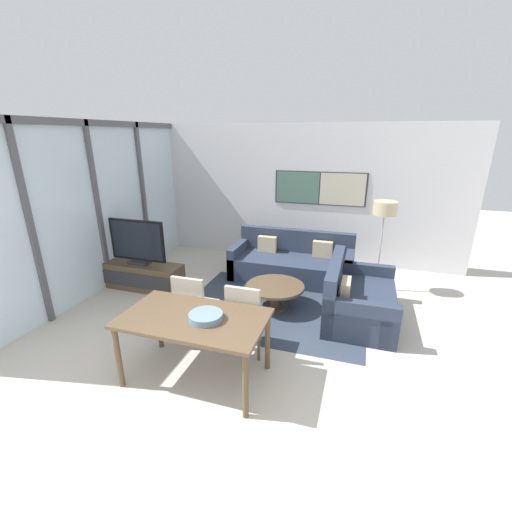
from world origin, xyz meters
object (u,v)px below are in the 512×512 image
coffee_table (275,291)px  floor_lamp (385,214)px  dining_table (194,323)px  sofa_main (292,263)px  sofa_side (355,300)px  tv_console (141,276)px  television (137,242)px  dining_chair_left (193,304)px  fruit_bowl (206,316)px  dining_chair_centre (246,314)px

coffee_table → floor_lamp: 2.19m
dining_table → coffee_table: bearing=77.5°
sofa_main → sofa_side: size_ratio=1.43×
tv_console → coffee_table: 2.43m
television → coffee_table: 2.50m
sofa_main → floor_lamp: bearing=-4.1°
television → sofa_side: 3.67m
dining_chair_left → television: bearing=144.7°
tv_console → sofa_main: (2.43, 1.30, 0.05)m
dining_table → floor_lamp: 3.66m
television → tv_console: bearing=-90.0°
fruit_bowl → television: bearing=139.4°
dining_table → dining_chair_centre: bearing=59.3°
sofa_side → dining_chair_left: size_ratio=1.66×
floor_lamp → sofa_main: bearing=175.9°
dining_chair_centre → fruit_bowl: bearing=-109.0°
tv_console → floor_lamp: size_ratio=0.97×
sofa_main → dining_chair_left: size_ratio=2.38×
tv_console → dining_table: bearing=-42.4°
sofa_side → dining_chair_centre: 1.82m
sofa_main → sofa_side: 1.70m
television → fruit_bowl: 2.86m
dining_table → fruit_bowl: (0.15, -0.01, 0.12)m
television → dining_table: (2.02, -1.85, -0.16)m
tv_console → dining_chair_left: bearing=-35.3°
tv_console → sofa_side: 3.63m
sofa_side → dining_chair_left: 2.35m
dining_chair_left → dining_table: bearing=-61.4°
dining_table → dining_chair_centre: (0.37, 0.62, -0.16)m
fruit_bowl → sofa_main: bearing=85.3°
coffee_table → dining_chair_left: 1.44m
dining_chair_left → dining_chair_centre: 0.74m
dining_table → dining_chair_centre: size_ratio=1.65×
dining_chair_centre → fruit_bowl: (-0.22, -0.63, 0.28)m
floor_lamp → dining_chair_centre: bearing=-122.9°
coffee_table → dining_table: size_ratio=0.59×
tv_console → dining_chair_centre: dining_chair_centre is taller
sofa_side → dining_chair_centre: (-1.24, -1.31, 0.25)m
sofa_side → fruit_bowl: 2.48m
sofa_main → dining_chair_left: dining_chair_left is taller
television → fruit_bowl: bearing=-40.6°
sofa_side → coffee_table: sofa_side is taller
coffee_table → fruit_bowl: 1.96m
coffee_table → dining_chair_left: size_ratio=0.97×
dining_table → dining_chair_left: bearing=118.6°
tv_console → fruit_bowl: 2.92m
fruit_bowl → floor_lamp: floor_lamp is taller
tv_console → sofa_main: 2.76m
fruit_bowl → sofa_side: bearing=53.1°
coffee_table → dining_chair_centre: bearing=-92.0°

